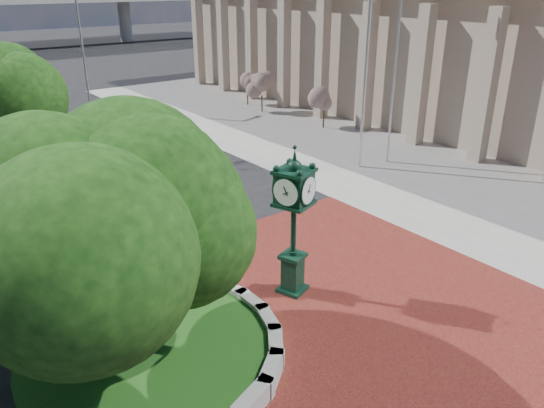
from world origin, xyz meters
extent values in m
plane|color=black|center=(0.00, 0.00, 0.00)|extent=(200.00, 200.00, 0.00)
cube|color=maroon|center=(0.00, -1.00, 0.02)|extent=(12.00, 12.00, 0.04)
cube|color=#9E9B93|center=(16.00, 10.00, 0.02)|extent=(20.00, 50.00, 0.04)
cube|color=#9E9B93|center=(-3.91, -3.01, 0.27)|extent=(1.29, 0.76, 0.54)
cube|color=#9E9B93|center=(-3.05, -2.54, 0.27)|extent=(1.20, 1.04, 0.54)
cube|color=#9E9B93|center=(-2.38, -1.84, 0.27)|extent=(1.00, 1.22, 0.54)
cube|color=#9E9B93|center=(-1.95, -0.96, 0.27)|extent=(0.71, 1.30, 0.54)
cube|color=#9E9B93|center=(-1.80, 0.00, 0.27)|extent=(0.35, 1.25, 0.54)
cube|color=#9E9B93|center=(-1.95, 0.96, 0.27)|extent=(0.71, 1.30, 0.54)
cube|color=#9E9B93|center=(-2.38, 1.84, 0.27)|extent=(1.00, 1.22, 0.54)
cube|color=#9E9B93|center=(-3.05, 2.54, 0.27)|extent=(1.20, 1.04, 0.54)
cube|color=#9E9B93|center=(-3.91, 3.01, 0.27)|extent=(1.29, 0.76, 0.54)
cylinder|color=#183F12|center=(-5.00, 0.00, 0.20)|extent=(6.10, 6.10, 0.40)
cube|color=tan|center=(24.00, 12.00, 4.00)|extent=(15.00, 42.00, 8.00)
cube|color=black|center=(16.80, 12.00, 4.00)|extent=(0.30, 40.00, 5.50)
cylinder|color=#9E9B93|center=(25.00, 70.00, 3.00)|extent=(1.80, 1.80, 6.00)
cylinder|color=#38281C|center=(-5.00, 0.00, 1.08)|extent=(0.36, 0.36, 2.17)
sphere|color=black|center=(-5.00, 0.00, 3.73)|extent=(5.20, 5.20, 5.20)
cylinder|color=#38281C|center=(-4.00, 18.00, 0.96)|extent=(0.36, 0.36, 1.92)
cube|color=black|center=(-0.12, 0.21, 0.08)|extent=(0.98, 0.98, 0.15)
cube|color=black|center=(-0.12, 0.21, 0.67)|extent=(0.67, 0.67, 1.05)
cube|color=black|center=(-0.12, 0.21, 1.22)|extent=(0.86, 0.86, 0.11)
cylinder|color=black|center=(-0.12, 0.21, 2.09)|extent=(0.16, 0.16, 1.63)
cube|color=black|center=(-0.12, 0.21, 3.40)|extent=(1.10, 1.10, 0.86)
cylinder|color=white|center=(0.03, -0.21, 3.40)|extent=(0.74, 0.32, 0.77)
cylinder|color=white|center=(-0.28, 0.63, 3.40)|extent=(0.74, 0.32, 0.77)
cylinder|color=white|center=(-0.55, 0.06, 3.40)|extent=(0.32, 0.74, 0.77)
cylinder|color=white|center=(0.30, 0.37, 3.40)|extent=(0.32, 0.74, 0.77)
sphere|color=black|center=(-0.12, 0.21, 3.99)|extent=(0.42, 0.42, 0.42)
cone|color=black|center=(-0.12, 0.21, 4.30)|extent=(0.17, 0.17, 0.48)
cylinder|color=silver|center=(9.96, 7.06, 5.35)|extent=(0.13, 0.13, 10.70)
cylinder|color=silver|center=(11.66, 6.71, 4.97)|extent=(0.12, 0.12, 9.93)
cylinder|color=slate|center=(3.77, 27.71, 4.37)|extent=(0.16, 0.16, 8.73)
cylinder|color=#38281C|center=(13.74, 13.80, 0.60)|extent=(0.10, 0.10, 1.20)
sphere|color=#B2598E|center=(13.74, 13.80, 1.60)|extent=(1.20, 1.20, 1.20)
cylinder|color=#38281C|center=(13.30, 19.74, 0.60)|extent=(0.10, 0.10, 1.20)
sphere|color=#B2598E|center=(13.30, 19.74, 1.60)|extent=(1.20, 1.20, 1.20)
cylinder|color=#38281C|center=(13.82, 22.25, 0.60)|extent=(0.10, 0.10, 1.20)
sphere|color=#B2598E|center=(13.82, 22.25, 1.60)|extent=(1.20, 1.20, 1.20)
camera|label=1|loc=(-9.05, -10.32, 8.74)|focal=35.00mm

